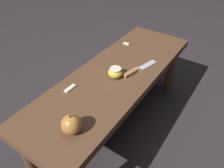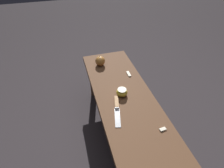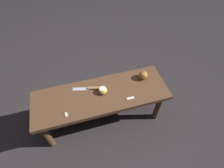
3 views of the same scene
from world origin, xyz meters
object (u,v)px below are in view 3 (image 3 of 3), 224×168
Objects in this scene: wooden_bench at (101,99)px; knife at (90,88)px; apple_whole at (143,75)px; apple_cut at (103,90)px.

knife reaches higher than wooden_bench.
knife is at bearing 179.19° from apple_whole.
wooden_bench is at bearing 147.74° from knife.
apple_whole reaches higher than apple_cut.
wooden_bench is 12.78× the size of apple_whole.
knife is (-0.07, 0.08, 0.07)m from wooden_bench.
knife is 0.12m from apple_cut.
apple_whole is (0.48, -0.01, 0.03)m from knife.
wooden_bench is at bearing -147.90° from apple_cut.
apple_cut is (-0.38, -0.06, -0.01)m from apple_whole.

